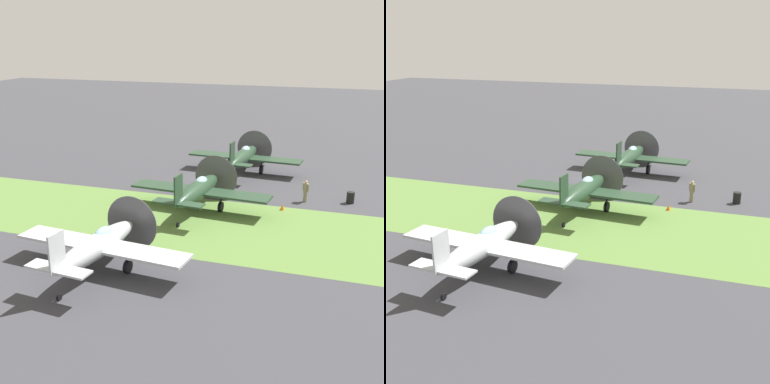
{
  "view_description": "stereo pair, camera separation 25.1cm",
  "coord_description": "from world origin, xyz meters",
  "views": [
    {
      "loc": [
        12.14,
        -43.19,
        12.91
      ],
      "look_at": [
        0.65,
        -9.13,
        1.44
      ],
      "focal_mm": 47.71,
      "sensor_mm": 36.0,
      "label": 1
    },
    {
      "loc": [
        12.38,
        -43.11,
        12.91
      ],
      "look_at": [
        0.65,
        -9.13,
        1.44
      ],
      "focal_mm": 47.71,
      "sensor_mm": 36.0,
      "label": 2
    }
  ],
  "objects": [
    {
      "name": "ground_crew_chief",
      "position": [
        8.43,
        -4.4,
        0.91
      ],
      "size": [
        0.51,
        0.44,
        1.73
      ],
      "rotation": [
        0.0,
        0.0,
        5.6
      ],
      "color": "#847A5B",
      "rests_on": "ground"
    },
    {
      "name": "runway_marker_cone",
      "position": [
        7.06,
        -6.88,
        0.22
      ],
      "size": [
        0.36,
        0.36,
        0.44
      ],
      "primitive_type": "cone",
      "color": "orange",
      "rests_on": "ground"
    },
    {
      "name": "ground_plane",
      "position": [
        0.0,
        0.0,
        0.0
      ],
      "size": [
        160.0,
        160.0,
        0.0
      ],
      "primitive_type": "plane",
      "color": "#38383D"
    },
    {
      "name": "fuel_drum",
      "position": [
        11.8,
        -3.6,
        0.45
      ],
      "size": [
        0.6,
        0.6,
        0.9
      ],
      "primitive_type": "cylinder",
      "color": "black",
      "rests_on": "ground"
    },
    {
      "name": "airplane_trail",
      "position": [
        -1.04,
        -20.25,
        1.57
      ],
      "size": [
        10.54,
        8.35,
        3.74
      ],
      "rotation": [
        0.0,
        0.0,
        -0.09
      ],
      "color": "#B2B7BC",
      "rests_on": "ground"
    },
    {
      "name": "airplane_wingman",
      "position": [
        1.12,
        -8.98,
        1.61
      ],
      "size": [
        10.81,
        8.55,
        3.84
      ],
      "rotation": [
        0.0,
        0.0,
        -0.08
      ],
      "color": "#233D28",
      "rests_on": "ground"
    },
    {
      "name": "grass_verge",
      "position": [
        0.0,
        -11.72,
        0.0
      ],
      "size": [
        120.0,
        11.0,
        0.01
      ],
      "primitive_type": "cube",
      "color": "#567A38",
      "rests_on": "ground"
    },
    {
      "name": "airplane_lead",
      "position": [
        1.91,
        2.36,
        1.6
      ],
      "size": [
        10.77,
        8.51,
        3.83
      ],
      "rotation": [
        0.0,
        0.0,
        -0.06
      ],
      "color": "#233D28",
      "rests_on": "ground"
    }
  ]
}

